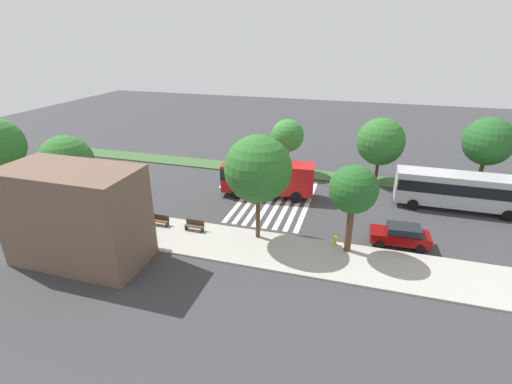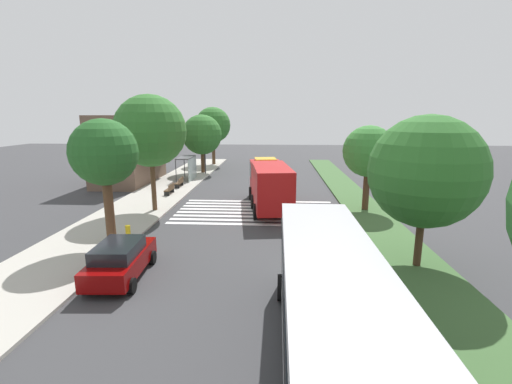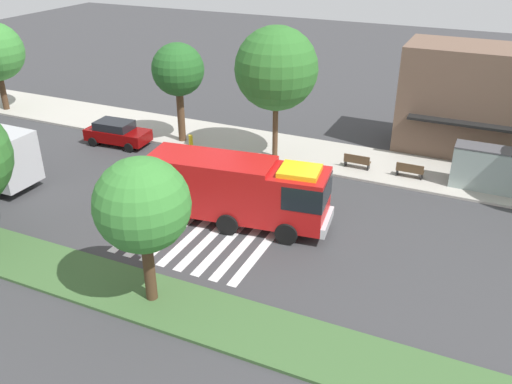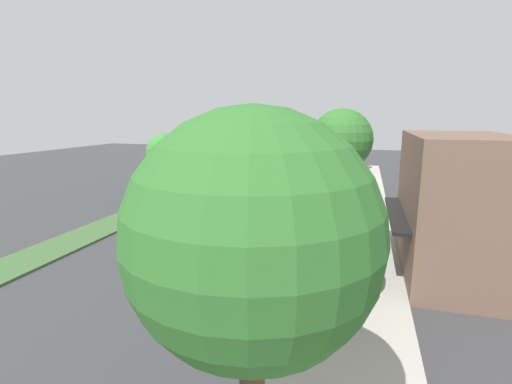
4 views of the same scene
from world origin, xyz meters
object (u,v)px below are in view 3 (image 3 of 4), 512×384
Objects in this scene: fire_truck at (242,189)px; sidewalk_tree_west at (178,70)px; parked_car_mid at (117,133)px; bench_west_of_shelter at (357,161)px; fire_hydrant at (191,140)px; median_tree_center at (142,206)px; bench_near_shelter at (410,170)px; sidewalk_tree_center at (276,69)px; bus_stop_shelter at (486,162)px.

sidewalk_tree_west reaches higher than fire_truck.
parked_car_mid is at bearing 146.59° from fire_truck.
bench_west_of_shelter is 2.29× the size of fire_hydrant.
fire_hydrant is (4.79, 1.70, -0.36)m from parked_car_mid.
parked_car_mid is 2.79× the size of bench_west_of_shelter.
median_tree_center is (11.85, -13.29, 3.54)m from parked_car_mid.
fire_hydrant is at bearing 127.25° from fire_truck.
sidewalk_tree_west is (-8.67, 8.34, 3.06)m from fire_truck.
median_tree_center is 8.76× the size of fire_hydrant.
fire_truck reaches higher than bench_west_of_shelter.
fire_hydrant is (0.97, -0.50, -4.54)m from sidewalk_tree_west.
bench_west_of_shelter reaches higher than fire_hydrant.
bench_west_of_shelter is 16.92m from median_tree_center.
fire_truck reaches higher than bench_near_shelter.
median_tree_center reaches higher than bench_near_shelter.
sidewalk_tree_center is at bearing -175.14° from bench_west_of_shelter.
sidewalk_tree_center reaches higher than sidewalk_tree_west.
median_tree_center reaches higher than bus_stop_shelter.
sidewalk_tree_center reaches higher than bus_stop_shelter.
sidewalk_tree_west is (-15.45, -0.45, 4.44)m from bench_near_shelter.
bench_west_of_shelter is (-3.20, 0.00, 0.00)m from bench_near_shelter.
parked_car_mid is at bearing -149.99° from sidewalk_tree_west.
fire_truck is 5.90× the size of bench_west_of_shelter.
bus_stop_shelter is 2.19× the size of bench_near_shelter.
fire_truck reaches higher than fire_hydrant.
sidewalk_tree_west is at bearing 180.00° from sidewalk_tree_center.
sidewalk_tree_center reaches higher than parked_car_mid.
sidewalk_tree_west reaches higher than fire_hydrant.
bench_near_shelter is at bearing 45.15° from fire_truck.
parked_car_mid is 0.67× the size of sidewalk_tree_west.
sidewalk_tree_center is at bearing -176.97° from bench_near_shelter.
median_tree_center reaches higher than bench_west_of_shelter.
median_tree_center is at bearing -51.51° from parked_car_mid.
bus_stop_shelter is 0.57× the size of median_tree_center.
bench_near_shelter is 0.24× the size of sidewalk_tree_west.
sidewalk_tree_west is at bearing 152.76° from fire_hydrant.
parked_car_mid is 5.09m from fire_hydrant.
fire_hydrant is (-11.28, -0.95, -0.10)m from bench_west_of_shelter.
fire_truck is 13.91m from bus_stop_shelter.
bench_near_shelter and bench_west_of_shelter have the same top height.
bus_stop_shelter is 18.56m from fire_hydrant.
parked_car_mid is 18.15m from median_tree_center.
bench_west_of_shelter is 13.03m from sidewalk_tree_west.
bench_near_shelter is 1.00× the size of bench_west_of_shelter.
bus_stop_shelter reaches higher than parked_car_mid.
bus_stop_shelter is at bearing 31.97° from fire_truck.
sidewalk_tree_center reaches higher than fire_hydrant.
bench_near_shelter is 3.20m from bench_west_of_shelter.
sidewalk_tree_center reaches higher than median_tree_center.
fire_truck is at bearing 84.86° from median_tree_center.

